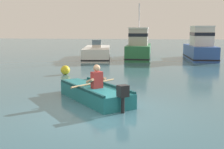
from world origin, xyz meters
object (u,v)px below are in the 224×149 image
(mooring_buoy, at_px, (65,70))
(moored_boat_green, at_px, (139,47))
(moored_boat_white, at_px, (97,53))
(rowboat_with_person, at_px, (94,93))
(moored_boat_blue, at_px, (200,47))

(mooring_buoy, bearing_deg, moored_boat_green, 68.74)
(moored_boat_white, distance_m, mooring_buoy, 8.10)
(moored_boat_white, xyz_separation_m, mooring_buoy, (-0.06, -8.10, -0.20))
(rowboat_with_person, bearing_deg, moored_boat_green, 86.81)
(moored_boat_green, relative_size, moored_boat_blue, 1.03)
(moored_boat_green, bearing_deg, mooring_buoy, -111.26)
(moored_boat_green, bearing_deg, moored_boat_white, -174.35)
(rowboat_with_person, height_order, moored_boat_white, moored_boat_white)
(moored_boat_white, bearing_deg, rowboat_with_person, -79.43)
(moored_boat_blue, relative_size, mooring_buoy, 10.83)
(mooring_buoy, bearing_deg, moored_boat_blue, 47.23)
(moored_boat_green, height_order, mooring_buoy, moored_boat_green)
(moored_boat_green, bearing_deg, moored_boat_blue, 1.25)
(moored_boat_white, distance_m, moored_boat_blue, 7.84)
(rowboat_with_person, bearing_deg, moored_boat_blue, 68.48)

